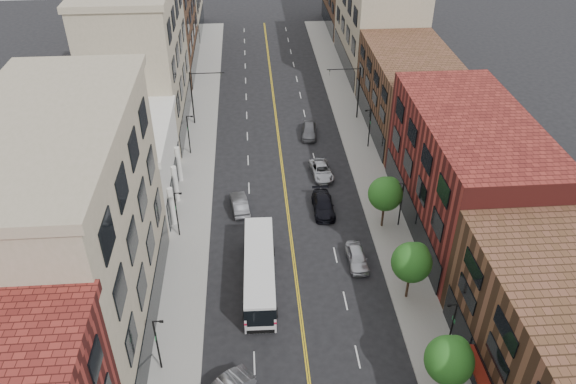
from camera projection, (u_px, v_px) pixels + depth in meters
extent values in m
cube|color=gray|center=(196.00, 175.00, 64.71)|extent=(4.00, 110.00, 0.15)
cube|color=gray|center=(368.00, 168.00, 65.94)|extent=(4.00, 110.00, 0.15)
cube|color=gray|center=(71.00, 238.00, 41.14)|extent=(10.00, 22.00, 18.00)
cube|color=silver|center=(124.00, 167.00, 58.77)|extent=(10.00, 14.00, 8.00)
cube|color=gray|center=(140.00, 61.00, 69.91)|extent=(10.00, 20.00, 18.00)
cube|color=brown|center=(159.00, 22.00, 87.20)|extent=(10.00, 20.00, 15.00)
cube|color=maroon|center=(466.00, 174.00, 53.97)|extent=(10.00, 22.00, 12.00)
cube|color=brown|center=(410.00, 92.00, 71.80)|extent=(10.00, 20.00, 10.00)
cube|color=gray|center=(377.00, 25.00, 87.93)|extent=(10.00, 22.00, 14.00)
sphere|color=#1D5B1A|center=(449.00, 360.00, 38.16)|extent=(3.40, 3.40, 3.40)
sphere|color=#1D5B1A|center=(456.00, 350.00, 38.24)|extent=(2.04, 2.04, 2.04)
cylinder|color=black|center=(408.00, 286.00, 47.88)|extent=(0.22, 0.22, 2.50)
sphere|color=#1D5B1A|center=(412.00, 262.00, 46.39)|extent=(3.40, 3.40, 3.40)
sphere|color=#1D5B1A|center=(417.00, 254.00, 46.46)|extent=(2.04, 2.04, 2.04)
cylinder|color=black|center=(383.00, 216.00, 56.10)|extent=(0.22, 0.22, 2.50)
sphere|color=#1D5B1A|center=(385.00, 194.00, 54.61)|extent=(3.40, 3.40, 3.40)
sphere|color=#1D5B1A|center=(390.00, 187.00, 54.68)|extent=(2.04, 2.04, 2.04)
cylinder|color=black|center=(157.00, 345.00, 41.00)|extent=(0.14, 0.14, 5.00)
cylinder|color=black|center=(158.00, 321.00, 39.60)|extent=(0.70, 0.10, 0.10)
cube|color=black|center=(161.00, 322.00, 39.65)|extent=(0.28, 0.14, 0.14)
cube|color=#19592D|center=(156.00, 337.00, 40.49)|extent=(0.04, 0.55, 0.35)
cylinder|color=black|center=(177.00, 215.00, 54.15)|extent=(0.14, 0.14, 5.00)
cylinder|color=black|center=(178.00, 193.00, 52.75)|extent=(0.70, 0.10, 0.10)
cube|color=black|center=(180.00, 193.00, 52.80)|extent=(0.28, 0.14, 0.14)
cube|color=#19592D|center=(176.00, 207.00, 53.64)|extent=(0.04, 0.55, 0.35)
cylinder|color=black|center=(189.00, 135.00, 67.30)|extent=(0.14, 0.14, 5.00)
cylinder|color=black|center=(189.00, 116.00, 65.91)|extent=(0.70, 0.10, 0.10)
cube|color=black|center=(192.00, 116.00, 65.95)|extent=(0.28, 0.14, 0.14)
cube|color=#19592D|center=(188.00, 128.00, 66.79)|extent=(0.04, 0.55, 0.35)
cylinder|color=black|center=(452.00, 328.00, 42.35)|extent=(0.14, 0.14, 5.00)
cylinder|color=black|center=(453.00, 305.00, 40.91)|extent=(0.70, 0.10, 0.10)
cube|color=black|center=(449.00, 306.00, 40.92)|extent=(0.28, 0.14, 0.14)
cube|color=#19592D|center=(454.00, 320.00, 41.84)|extent=(0.04, 0.55, 0.35)
cylinder|color=black|center=(401.00, 205.00, 55.50)|extent=(0.14, 0.14, 5.00)
cylinder|color=black|center=(400.00, 184.00, 54.06)|extent=(0.70, 0.10, 0.10)
cube|color=black|center=(398.00, 184.00, 54.07)|extent=(0.28, 0.14, 0.14)
cube|color=#19592D|center=(402.00, 197.00, 54.99)|extent=(0.04, 0.55, 0.35)
cylinder|color=black|center=(370.00, 129.00, 68.65)|extent=(0.14, 0.14, 5.00)
cylinder|color=black|center=(368.00, 110.00, 67.21)|extent=(0.70, 0.10, 0.10)
cube|color=black|center=(366.00, 111.00, 67.23)|extent=(0.28, 0.14, 0.14)
cube|color=#19592D|center=(370.00, 122.00, 68.14)|extent=(0.04, 0.55, 0.35)
cylinder|color=black|center=(192.00, 98.00, 73.25)|extent=(0.18, 0.18, 7.20)
cylinder|color=black|center=(207.00, 73.00, 71.46)|extent=(4.40, 0.12, 0.12)
imported|color=black|center=(221.00, 76.00, 71.80)|extent=(0.15, 0.18, 0.90)
cylinder|color=black|center=(359.00, 93.00, 74.60)|extent=(0.18, 0.18, 7.20)
cylinder|color=black|center=(344.00, 69.00, 72.54)|extent=(4.40, 0.12, 0.12)
imported|color=black|center=(330.00, 73.00, 72.66)|extent=(0.15, 0.18, 0.90)
cube|color=silver|center=(260.00, 271.00, 49.10)|extent=(2.79, 11.79, 2.84)
cube|color=black|center=(259.00, 265.00, 48.71)|extent=(2.83, 11.83, 1.03)
cube|color=#AE0C28|center=(260.00, 273.00, 49.27)|extent=(2.83, 11.83, 0.22)
cube|color=black|center=(260.00, 319.00, 44.12)|extent=(2.15, 0.11, 1.56)
cylinder|color=black|center=(245.00, 314.00, 46.47)|extent=(0.29, 0.94, 0.94)
cylinder|color=black|center=(276.00, 313.00, 46.58)|extent=(0.29, 0.94, 0.94)
cylinder|color=black|center=(246.00, 252.00, 52.91)|extent=(0.29, 0.94, 0.94)
cylinder|color=black|center=(273.00, 251.00, 53.02)|extent=(0.29, 0.94, 0.94)
imported|color=silver|center=(357.00, 257.00, 51.90)|extent=(1.83, 4.35, 1.47)
imported|color=#505156|center=(240.00, 204.00, 58.88)|extent=(2.18, 4.72, 1.50)
imported|color=black|center=(323.00, 205.00, 58.69)|extent=(2.15, 5.22, 1.51)
imported|color=#ACAEB4|center=(321.00, 170.00, 64.43)|extent=(2.69, 5.10, 1.37)
imported|color=#57575C|center=(309.00, 131.00, 72.14)|extent=(2.41, 4.84, 1.58)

